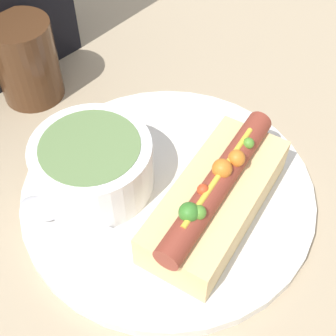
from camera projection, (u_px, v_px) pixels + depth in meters
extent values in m
plane|color=tan|center=(168.00, 196.00, 0.47)|extent=(4.00, 4.00, 0.00)
cylinder|color=white|center=(168.00, 192.00, 0.47)|extent=(0.29, 0.29, 0.01)
cube|color=#E5C17F|center=(216.00, 200.00, 0.43)|extent=(0.18, 0.11, 0.04)
cylinder|color=brown|center=(218.00, 183.00, 0.41)|extent=(0.18, 0.06, 0.02)
sphere|color=orange|center=(236.00, 158.00, 0.41)|extent=(0.02, 0.02, 0.02)
sphere|color=#518C2D|center=(248.00, 143.00, 0.42)|extent=(0.01, 0.01, 0.01)
sphere|color=#C63F1E|center=(203.00, 190.00, 0.39)|extent=(0.01, 0.01, 0.01)
sphere|color=#387A28|center=(189.00, 212.00, 0.37)|extent=(0.02, 0.02, 0.02)
sphere|color=orange|center=(222.00, 169.00, 0.40)|extent=(0.02, 0.02, 0.02)
sphere|color=#518C2D|center=(199.00, 212.00, 0.37)|extent=(0.01, 0.01, 0.01)
cylinder|color=gold|center=(219.00, 175.00, 0.40)|extent=(0.12, 0.03, 0.01)
cylinder|color=white|center=(93.00, 165.00, 0.44)|extent=(0.11, 0.11, 0.05)
cylinder|color=#66844C|center=(90.00, 151.00, 0.43)|extent=(0.09, 0.09, 0.02)
cube|color=#B7B7BC|center=(124.00, 237.00, 0.42)|extent=(0.06, 0.12, 0.00)
ellipsoid|color=#B7B7BC|center=(41.00, 208.00, 0.44)|extent=(0.04, 0.05, 0.01)
cylinder|color=#4C2D19|center=(28.00, 60.00, 0.53)|extent=(0.07, 0.07, 0.10)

